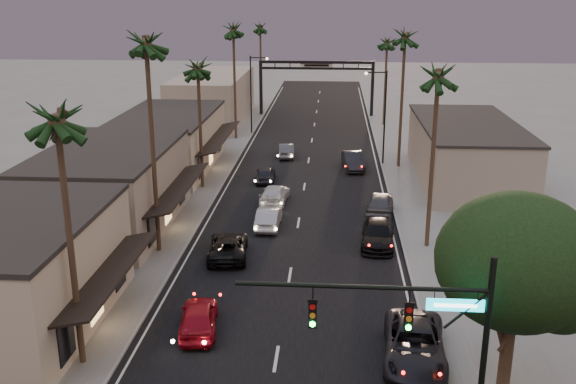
# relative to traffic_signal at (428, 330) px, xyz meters

# --- Properties ---
(ground) EXTENTS (200.00, 200.00, 0.00)m
(ground) POSITION_rel_traffic_signal_xyz_m (-5.69, 36.00, -5.08)
(ground) COLOR slate
(ground) RESTS_ON ground
(road) EXTENTS (14.00, 120.00, 0.02)m
(road) POSITION_rel_traffic_signal_xyz_m (-5.69, 41.00, -5.08)
(road) COLOR black
(road) RESTS_ON ground
(sidewalk_left) EXTENTS (5.00, 92.00, 0.12)m
(sidewalk_left) POSITION_rel_traffic_signal_xyz_m (-15.19, 48.00, -5.02)
(sidewalk_left) COLOR slate
(sidewalk_left) RESTS_ON ground
(sidewalk_right) EXTENTS (5.00, 92.00, 0.12)m
(sidewalk_right) POSITION_rel_traffic_signal_xyz_m (3.81, 48.00, -5.02)
(sidewalk_right) COLOR slate
(sidewalk_right) RESTS_ON ground
(storefront_near) EXTENTS (8.00, 12.00, 5.50)m
(storefront_near) POSITION_rel_traffic_signal_xyz_m (-18.69, 8.00, -2.33)
(storefront_near) COLOR #BEAE91
(storefront_near) RESTS_ON ground
(storefront_mid) EXTENTS (8.00, 14.00, 5.50)m
(storefront_mid) POSITION_rel_traffic_signal_xyz_m (-18.69, 22.00, -2.33)
(storefront_mid) COLOR gray
(storefront_mid) RESTS_ON ground
(storefront_far) EXTENTS (8.00, 16.00, 5.00)m
(storefront_far) POSITION_rel_traffic_signal_xyz_m (-18.69, 38.00, -2.58)
(storefront_far) COLOR #BEAE91
(storefront_far) RESTS_ON ground
(storefront_dist) EXTENTS (8.00, 20.00, 6.00)m
(storefront_dist) POSITION_rel_traffic_signal_xyz_m (-18.69, 61.00, -2.08)
(storefront_dist) COLOR gray
(storefront_dist) RESTS_ON ground
(building_right) EXTENTS (8.00, 18.00, 5.00)m
(building_right) POSITION_rel_traffic_signal_xyz_m (8.31, 36.00, -2.58)
(building_right) COLOR gray
(building_right) RESTS_ON ground
(traffic_signal) EXTENTS (8.51, 0.22, 7.80)m
(traffic_signal) POSITION_rel_traffic_signal_xyz_m (0.00, 0.00, 0.00)
(traffic_signal) COLOR black
(traffic_signal) RESTS_ON ground
(corner_tree) EXTENTS (6.20, 6.20, 8.80)m
(corner_tree) POSITION_rel_traffic_signal_xyz_m (3.79, 3.45, 0.90)
(corner_tree) COLOR #38281C
(corner_tree) RESTS_ON ground
(arch) EXTENTS (15.20, 0.40, 7.27)m
(arch) POSITION_rel_traffic_signal_xyz_m (-5.69, 66.00, 0.45)
(arch) COLOR black
(arch) RESTS_ON ground
(streetlight_right) EXTENTS (2.13, 0.30, 9.00)m
(streetlight_right) POSITION_rel_traffic_signal_xyz_m (1.23, 41.00, 0.25)
(streetlight_right) COLOR black
(streetlight_right) RESTS_ON ground
(streetlight_left) EXTENTS (2.13, 0.30, 9.00)m
(streetlight_left) POSITION_rel_traffic_signal_xyz_m (-12.61, 54.00, 0.25)
(streetlight_left) COLOR black
(streetlight_left) RESTS_ON ground
(palm_la) EXTENTS (3.20, 3.20, 13.20)m
(palm_la) POSITION_rel_traffic_signal_xyz_m (-14.29, 5.00, 6.36)
(palm_la) COLOR #38281C
(palm_la) RESTS_ON ground
(palm_lb) EXTENTS (3.20, 3.20, 15.20)m
(palm_lb) POSITION_rel_traffic_signal_xyz_m (-14.29, 18.00, 8.30)
(palm_lb) COLOR #38281C
(palm_lb) RESTS_ON ground
(palm_lc) EXTENTS (3.20, 3.20, 12.20)m
(palm_lc) POSITION_rel_traffic_signal_xyz_m (-14.29, 32.00, 5.39)
(palm_lc) COLOR #38281C
(palm_lc) RESTS_ON ground
(palm_ld) EXTENTS (3.20, 3.20, 14.20)m
(palm_ld) POSITION_rel_traffic_signal_xyz_m (-14.29, 51.00, 7.33)
(palm_ld) COLOR #38281C
(palm_ld) RESTS_ON ground
(palm_ra) EXTENTS (3.20, 3.20, 13.20)m
(palm_ra) POSITION_rel_traffic_signal_xyz_m (2.91, 20.00, 6.36)
(palm_ra) COLOR #38281C
(palm_ra) RESTS_ON ground
(palm_rb) EXTENTS (3.20, 3.20, 14.20)m
(palm_rb) POSITION_rel_traffic_signal_xyz_m (2.91, 40.00, 7.33)
(palm_rb) COLOR #38281C
(palm_rb) RESTS_ON ground
(palm_rc) EXTENTS (3.20, 3.20, 12.20)m
(palm_rc) POSITION_rel_traffic_signal_xyz_m (2.91, 60.00, 5.39)
(palm_rc) COLOR #38281C
(palm_rc) RESTS_ON ground
(palm_far) EXTENTS (3.20, 3.20, 13.20)m
(palm_far) POSITION_rel_traffic_signal_xyz_m (-13.99, 74.00, 6.36)
(palm_far) COLOR #38281C
(palm_far) RESTS_ON ground
(oncoming_red) EXTENTS (2.36, 4.61, 1.50)m
(oncoming_red) POSITION_rel_traffic_signal_xyz_m (-9.70, 8.27, -4.33)
(oncoming_red) COLOR maroon
(oncoming_red) RESTS_ON ground
(oncoming_pickup) EXTENTS (2.83, 5.29, 1.41)m
(oncoming_pickup) POSITION_rel_traffic_signal_xyz_m (-9.75, 17.52, -4.38)
(oncoming_pickup) COLOR black
(oncoming_pickup) RESTS_ON ground
(oncoming_silver) EXTENTS (1.60, 4.39, 1.44)m
(oncoming_silver) POSITION_rel_traffic_signal_xyz_m (-7.73, 23.02, -4.36)
(oncoming_silver) COLOR #A4A5AA
(oncoming_silver) RESTS_ON ground
(oncoming_white) EXTENTS (2.26, 4.93, 1.40)m
(oncoming_white) POSITION_rel_traffic_signal_xyz_m (-7.83, 28.52, -4.38)
(oncoming_white) COLOR silver
(oncoming_white) RESTS_ON ground
(oncoming_dgrey) EXTENTS (1.75, 4.05, 1.36)m
(oncoming_dgrey) POSITION_rel_traffic_signal_xyz_m (-9.18, 34.37, -4.40)
(oncoming_dgrey) COLOR black
(oncoming_dgrey) RESTS_ON ground
(oncoming_grey_far) EXTENTS (1.89, 4.34, 1.39)m
(oncoming_grey_far) POSITION_rel_traffic_signal_xyz_m (-8.01, 43.21, -4.39)
(oncoming_grey_far) COLOR #48474C
(oncoming_grey_far) RESTS_ON ground
(curbside_near) EXTENTS (3.18, 6.08, 1.63)m
(curbside_near) POSITION_rel_traffic_signal_xyz_m (0.51, 6.31, -4.27)
(curbside_near) COLOR black
(curbside_near) RESTS_ON ground
(curbside_black) EXTENTS (2.52, 5.36, 1.51)m
(curbside_black) POSITION_rel_traffic_signal_xyz_m (-0.26, 20.20, -4.33)
(curbside_black) COLOR black
(curbside_black) RESTS_ON ground
(curbside_grey) EXTENTS (2.55, 4.98, 1.62)m
(curbside_grey) POSITION_rel_traffic_signal_xyz_m (0.21, 25.70, -4.27)
(curbside_grey) COLOR #414145
(curbside_grey) RESTS_ON ground
(curbside_far) EXTENTS (2.24, 5.03, 1.60)m
(curbside_far) POSITION_rel_traffic_signal_xyz_m (-1.42, 39.04, -4.28)
(curbside_far) COLOR black
(curbside_far) RESTS_ON ground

